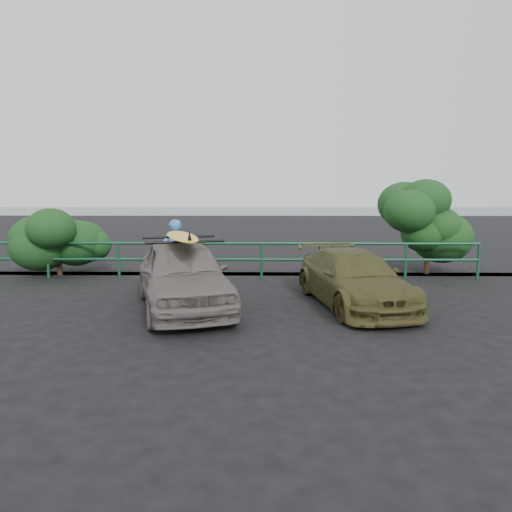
{
  "coord_description": "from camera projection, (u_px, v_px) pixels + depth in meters",
  "views": [
    {
      "loc": [
        1.03,
        -7.54,
        2.4
      ],
      "look_at": [
        0.89,
        2.0,
        1.07
      ],
      "focal_mm": 32.0,
      "sensor_mm": 36.0,
      "label": 1
    }
  ],
  "objects": [
    {
      "name": "guardrail",
      "position": [
        226.0,
        260.0,
        12.69
      ],
      "size": [
        14.0,
        0.08,
        1.04
      ],
      "primitive_type": null,
      "color": "#14462B",
      "rests_on": "ground"
    },
    {
      "name": "ocean",
      "position": [
        256.0,
        209.0,
        67.23
      ],
      "size": [
        200.0,
        200.0,
        0.0
      ],
      "primitive_type": "plane",
      "color": "#546067",
      "rests_on": "ground"
    },
    {
      "name": "sedan",
      "position": [
        183.0,
        275.0,
        9.42
      ],
      "size": [
        2.85,
        4.49,
        1.42
      ],
      "primitive_type": "imported",
      "rotation": [
        0.0,
        0.0,
        0.3
      ],
      "color": "#69625E",
      "rests_on": "ground"
    },
    {
      "name": "olive_vehicle",
      "position": [
        354.0,
        278.0,
        9.72
      ],
      "size": [
        2.35,
        4.24,
        1.16
      ],
      "primitive_type": "imported",
      "rotation": [
        0.0,
        0.0,
        0.19
      ],
      "color": "#47441F",
      "rests_on": "ground"
    },
    {
      "name": "roof_rack",
      "position": [
        182.0,
        239.0,
        9.32
      ],
      "size": [
        1.79,
        1.49,
        0.05
      ],
      "primitive_type": null,
      "rotation": [
        0.0,
        0.0,
        0.3
      ],
      "color": "black",
      "rests_on": "sedan"
    },
    {
      "name": "surfboard",
      "position": [
        182.0,
        236.0,
        9.31
      ],
      "size": [
        1.3,
        2.65,
        0.08
      ],
      "primitive_type": "ellipsoid",
      "rotation": [
        0.0,
        0.0,
        0.3
      ],
      "color": "yellow",
      "rests_on": "roof_rack"
    },
    {
      "name": "shrub_right",
      "position": [
        402.0,
        231.0,
        13.01
      ],
      "size": [
        3.2,
        2.4,
        2.59
      ],
      "primitive_type": null,
      "color": "#194419",
      "rests_on": "ground"
    },
    {
      "name": "ground",
      "position": [
        203.0,
        334.0,
        7.81
      ],
      "size": [
        80.0,
        80.0,
        0.0
      ],
      "primitive_type": "plane",
      "color": "black"
    },
    {
      "name": "man",
      "position": [
        175.0,
        255.0,
        11.29
      ],
      "size": [
        0.74,
        0.61,
        1.75
      ],
      "primitive_type": "imported",
      "rotation": [
        0.0,
        0.0,
        3.49
      ],
      "color": "#447DCE",
      "rests_on": "ground"
    },
    {
      "name": "shrub_left",
      "position": [
        60.0,
        242.0,
        13.09
      ],
      "size": [
        3.2,
        2.4,
        1.99
      ],
      "primitive_type": null,
      "color": "#194419",
      "rests_on": "ground"
    }
  ]
}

